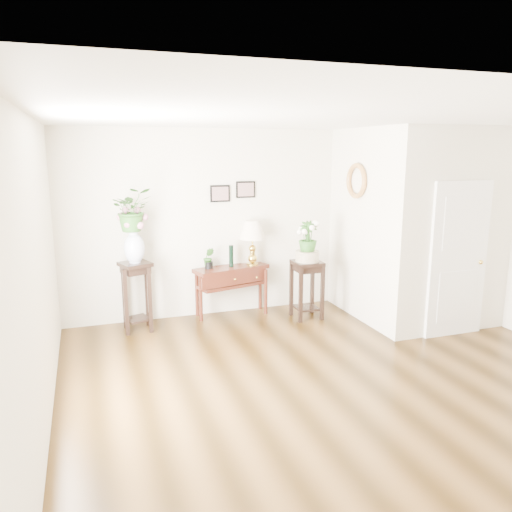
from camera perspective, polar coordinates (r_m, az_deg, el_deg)
name	(u,v)px	position (r m, az deg, el deg)	size (l,w,h in m)	color
floor	(344,381)	(5.73, 10.03, -13.86)	(6.00, 5.50, 0.02)	#523616
ceiling	(355,117)	(5.18, 11.20, 15.28)	(6.00, 5.50, 0.02)	white
wall_back	(261,221)	(7.75, 0.54, 3.98)	(6.00, 0.02, 2.80)	silver
wall_left	(37,281)	(4.63, -23.78, -2.59)	(0.02, 5.50, 2.80)	silver
partition	(414,224)	(7.88, 17.57, 3.55)	(1.80, 1.95, 2.80)	silver
door	(458,260)	(7.18, 22.11, -0.41)	(0.90, 0.05, 2.10)	white
art_print_left	(220,194)	(7.49, -4.13, 7.13)	(0.30, 0.02, 0.25)	black
art_print_right	(246,190)	(7.60, -1.20, 7.60)	(0.30, 0.02, 0.25)	black
wall_ornament	(356,181)	(7.41, 11.38, 8.42)	(0.51, 0.51, 0.07)	#CC8D46
console_table	(232,291)	(7.64, -2.82, -3.99)	(1.14, 0.38, 0.76)	#39150F
table_lamp	(252,243)	(7.57, -0.41, 1.55)	(0.40, 0.40, 0.70)	gold
green_vase	(231,256)	(7.50, -2.86, 0.05)	(0.07, 0.07, 0.33)	black
potted_plant	(209,259)	(7.42, -5.43, -0.31)	(0.16, 0.13, 0.29)	#285C1E
plant_stand_a	(137,297)	(7.16, -13.47, -4.53)	(0.38, 0.38, 0.97)	black
porcelain_vase	(134,246)	(6.99, -13.75, 1.08)	(0.28, 0.28, 0.49)	silver
lily_arrangement	(132,212)	(6.92, -13.95, 4.90)	(0.53, 0.46, 0.59)	#285C1E
plant_stand_b	(307,290)	(7.53, 5.81, -3.84)	(0.41, 0.41, 0.87)	black
ceramic_bowl	(307,256)	(7.40, 5.90, 0.00)	(0.35, 0.35, 0.16)	beige
narcissus	(308,237)	(7.35, 5.94, 2.13)	(0.27, 0.27, 0.48)	#285C1E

